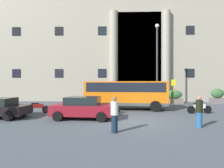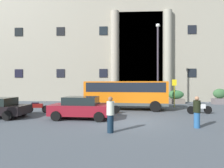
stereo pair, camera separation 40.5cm
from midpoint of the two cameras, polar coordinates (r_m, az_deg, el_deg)
ground_plane at (r=11.86m, az=6.19°, el=-11.45°), size 80.00×64.00×0.12m
office_building_facade at (r=29.67m, az=4.20°, el=11.77°), size 35.07×9.79×16.58m
orange_minibus at (r=17.12m, az=4.82°, el=-2.54°), size 7.32×3.11×2.50m
bus_stop_sign at (r=19.75m, az=18.65°, el=-1.73°), size 0.44×0.08×2.71m
hedge_planter_entrance_left at (r=22.03m, az=11.35°, el=-4.16°), size 2.01×0.97×1.36m
hedge_planter_entrance_right at (r=21.99m, az=-0.19°, el=-3.86°), size 2.11×0.83×1.60m
hedge_planter_far_west at (r=23.35m, az=18.97°, el=-3.71°), size 1.90×0.82×1.54m
hedge_planter_west at (r=24.68m, az=29.87°, el=-3.30°), size 1.50×0.94×1.73m
parked_hatchback_near at (r=12.76m, az=-8.27°, el=-6.96°), size 4.08×2.24×1.45m
motorcycle_far_end at (r=14.86m, az=-0.94°, el=-7.05°), size 2.03×0.60×0.89m
scooter_by_planter at (r=16.19m, az=25.19°, el=-6.48°), size 1.91×0.55×0.89m
motorcycle_near_kerb at (r=16.13m, az=-20.81°, el=-6.50°), size 1.91×0.55×0.89m
pedestrian_man_crossing at (r=9.13m, az=0.80°, el=-9.08°), size 0.36×0.36×1.71m
pedestrian_child_trailing at (r=11.10m, az=24.97°, el=-7.60°), size 0.36×0.36×1.65m
lamppost_plaza_centre at (r=20.41m, az=14.08°, el=7.37°), size 0.40×0.40×8.49m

